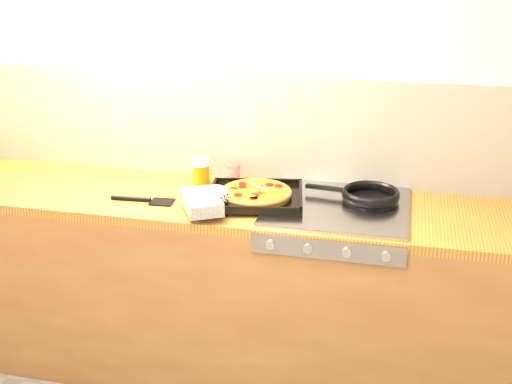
% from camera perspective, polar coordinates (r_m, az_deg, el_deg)
% --- Properties ---
extents(room_shell, '(3.20, 3.20, 3.20)m').
position_cam_1_polar(room_shell, '(3.02, -0.52, 5.76)').
color(room_shell, white).
rests_on(room_shell, ground).
extents(counter_run, '(3.20, 0.62, 0.90)m').
position_cam_1_polar(counter_run, '(3.03, -1.77, -8.56)').
color(counter_run, brown).
rests_on(counter_run, ground).
extents(stovetop, '(0.60, 0.56, 0.02)m').
position_cam_1_polar(stovetop, '(2.76, 7.20, -1.32)').
color(stovetop, '#9B9BA0').
rests_on(stovetop, counter_run).
extents(pizza_on_tray, '(0.54, 0.53, 0.07)m').
position_cam_1_polar(pizza_on_tray, '(2.75, -1.34, -0.31)').
color(pizza_on_tray, black).
rests_on(pizza_on_tray, stovetop).
extents(frying_pan, '(0.43, 0.28, 0.04)m').
position_cam_1_polar(frying_pan, '(2.81, 10.04, -0.30)').
color(frying_pan, black).
rests_on(frying_pan, stovetop).
extents(tomato_can, '(0.08, 0.08, 0.10)m').
position_cam_1_polar(tomato_can, '(2.99, -2.09, 1.54)').
color(tomato_can, '#AC0D19').
rests_on(tomato_can, counter_run).
extents(juice_glass, '(0.09, 0.09, 0.13)m').
position_cam_1_polar(juice_glass, '(2.98, -4.89, 1.83)').
color(juice_glass, orange).
rests_on(juice_glass, counter_run).
extents(wooden_spoon, '(0.30, 0.04, 0.02)m').
position_cam_1_polar(wooden_spoon, '(3.02, -0.40, 1.01)').
color(wooden_spoon, '#AE7D4A').
rests_on(wooden_spoon, counter_run).
extents(black_spatula, '(0.28, 0.09, 0.02)m').
position_cam_1_polar(black_spatula, '(2.84, -9.94, -0.70)').
color(black_spatula, black).
rests_on(black_spatula, counter_run).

